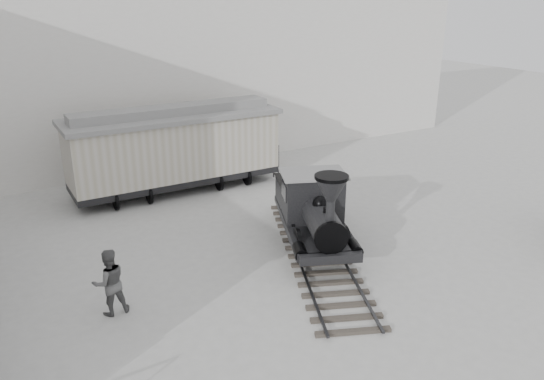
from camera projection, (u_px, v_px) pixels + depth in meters
ground at (354, 316)px, 13.42m from camera, size 90.00×90.00×0.00m
north_wall at (153, 44)px, 23.70m from camera, size 34.00×2.51×11.00m
locomotive at (314, 215)px, 16.72m from camera, size 4.97×8.63×3.03m
boxcar at (175, 147)px, 21.45m from camera, size 8.64×2.73×3.53m
visitor_b at (109, 282)px, 13.24m from camera, size 0.88×0.69×1.77m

